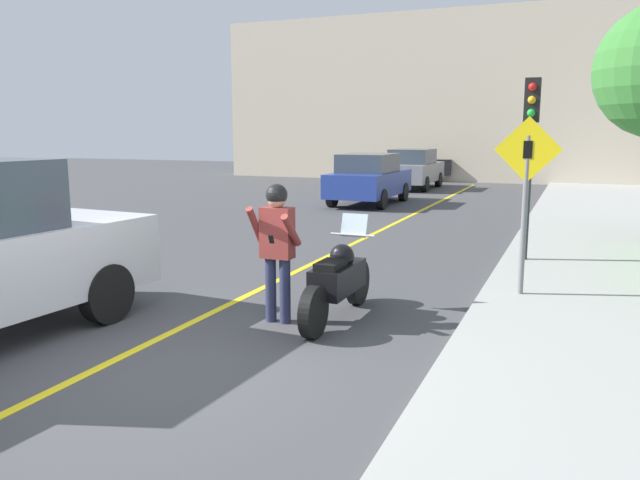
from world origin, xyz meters
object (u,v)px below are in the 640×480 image
(person_biker, at_px, (277,238))
(parked_car_blue, at_px, (369,179))
(parked_car_black, at_px, (440,162))
(parked_car_grey, at_px, (413,169))
(crossing_sign, at_px, (526,189))
(motorcycle, at_px, (338,281))
(traffic_light, at_px, (530,134))

(person_biker, relative_size, parked_car_blue, 0.42)
(parked_car_black, bearing_deg, parked_car_grey, -89.06)
(parked_car_black, bearing_deg, crossing_sign, -75.47)
(crossing_sign, bearing_deg, parked_car_grey, 109.05)
(motorcycle, xyz_separation_m, traffic_light, (1.93, 4.41, 1.85))
(person_biker, xyz_separation_m, parked_car_blue, (-3.04, 13.01, -0.23))
(crossing_sign, bearing_deg, parked_car_blue, 118.27)
(parked_car_blue, height_order, parked_car_grey, same)
(traffic_light, bearing_deg, parked_car_grey, 111.60)
(parked_car_black, bearing_deg, parked_car_blue, -89.24)
(person_biker, bearing_deg, parked_car_black, 97.24)
(crossing_sign, distance_m, parked_car_blue, 12.24)
(crossing_sign, bearing_deg, parked_car_black, 104.53)
(motorcycle, xyz_separation_m, person_biker, (-0.66, -0.42, 0.58))
(parked_car_grey, bearing_deg, traffic_light, -68.40)
(motorcycle, distance_m, parked_car_blue, 13.13)
(parked_car_blue, distance_m, parked_car_grey, 6.18)
(crossing_sign, bearing_deg, traffic_light, 93.63)
(traffic_light, bearing_deg, parked_car_black, 105.84)
(parked_car_grey, xyz_separation_m, parked_car_black, (-0.10, 6.02, 0.00))
(person_biker, xyz_separation_m, traffic_light, (2.58, 4.82, 1.27))
(crossing_sign, xyz_separation_m, parked_car_grey, (-5.85, 16.94, -0.75))
(motorcycle, xyz_separation_m, parked_car_blue, (-3.70, 12.59, 0.35))
(parked_car_blue, bearing_deg, person_biker, -76.85)
(person_biker, bearing_deg, parked_car_grey, 99.19)
(crossing_sign, height_order, parked_car_grey, crossing_sign)
(traffic_light, distance_m, parked_car_grey, 15.52)
(parked_car_blue, distance_m, parked_car_black, 12.20)
(crossing_sign, distance_m, parked_car_black, 23.73)
(parked_car_blue, bearing_deg, parked_car_grey, 90.58)
(parked_car_grey, bearing_deg, motorcycle, -78.67)
(person_biker, bearing_deg, traffic_light, 61.80)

